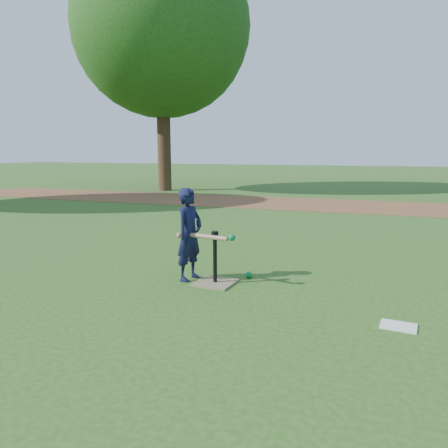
% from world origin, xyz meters
% --- Properties ---
extents(ground, '(80.00, 80.00, 0.00)m').
position_xyz_m(ground, '(0.00, 0.00, 0.00)').
color(ground, '#285116').
rests_on(ground, ground).
extents(dirt_strip, '(24.00, 3.00, 0.01)m').
position_xyz_m(dirt_strip, '(0.00, 7.50, 0.01)').
color(dirt_strip, brown).
rests_on(dirt_strip, ground).
extents(child, '(0.34, 0.44, 1.09)m').
position_xyz_m(child, '(-0.28, -0.30, 0.54)').
color(child, black).
rests_on(child, ground).
extents(wiffle_ball_ground, '(0.08, 0.08, 0.08)m').
position_xyz_m(wiffle_ball_ground, '(0.36, -0.00, 0.04)').
color(wiffle_ball_ground, '#0B7F3B').
rests_on(wiffle_ball_ground, ground).
extents(clipboard, '(0.32, 0.26, 0.01)m').
position_xyz_m(clipboard, '(2.01, -0.97, 0.01)').
color(clipboard, white).
rests_on(clipboard, ground).
extents(batting_tee, '(0.46, 0.46, 0.61)m').
position_xyz_m(batting_tee, '(0.06, -0.35, 0.11)').
color(batting_tee, '#807551').
rests_on(batting_tee, ground).
extents(swing_action, '(0.72, 0.17, 0.09)m').
position_xyz_m(swing_action, '(-0.02, -0.39, 0.55)').
color(swing_action, tan).
rests_on(swing_action, ground).
extents(tree_left, '(6.40, 6.40, 9.08)m').
position_xyz_m(tree_left, '(-6.00, 10.00, 5.87)').
color(tree_left, '#382316').
rests_on(tree_left, ground).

